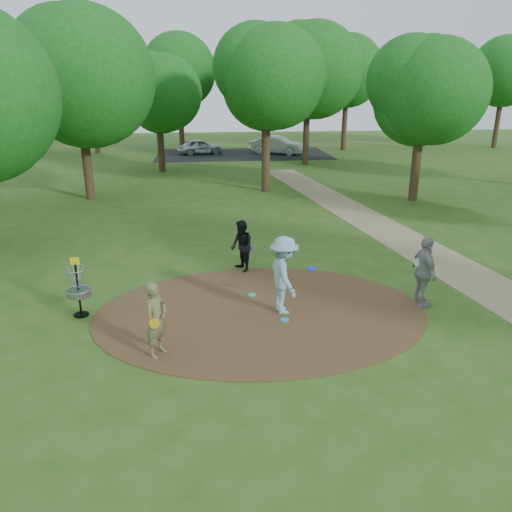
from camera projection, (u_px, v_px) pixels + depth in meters
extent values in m
plane|color=#2D5119|center=(261.00, 312.00, 12.67)|extent=(100.00, 100.00, 0.00)
cylinder|color=#47301C|center=(261.00, 312.00, 12.66)|extent=(8.40, 8.40, 0.02)
cube|color=#8C7A5B|center=(465.00, 274.00, 15.20)|extent=(7.55, 39.89, 0.01)
cube|color=black|center=(243.00, 154.00, 41.05)|extent=(14.00, 8.00, 0.01)
imported|color=#64663B|center=(156.00, 319.00, 10.42)|extent=(0.65, 0.72, 1.66)
cylinder|color=gold|center=(154.00, 323.00, 10.14)|extent=(0.22, 0.09, 0.22)
imported|color=#80ABBF|center=(284.00, 275.00, 12.37)|extent=(0.95, 1.39, 1.99)
cylinder|color=#0D28E2|center=(312.00, 268.00, 12.35)|extent=(0.30, 0.30, 0.08)
imported|color=black|center=(242.00, 246.00, 15.22)|extent=(0.83, 0.93, 1.59)
cylinder|color=#0C2BCF|center=(248.00, 249.00, 15.30)|extent=(0.23, 0.08, 0.22)
imported|color=#939496|center=(424.00, 272.00, 12.78)|extent=(0.53, 1.12, 1.87)
cylinder|color=white|center=(418.00, 262.00, 12.69)|extent=(0.23, 0.09, 0.22)
cylinder|color=#1CC5E1|center=(252.00, 295.00, 13.64)|extent=(0.22, 0.22, 0.02)
cylinder|color=#0D9FEA|center=(285.00, 320.00, 12.19)|extent=(0.22, 0.22, 0.02)
imported|color=#B7BCBF|center=(200.00, 147.00, 40.86)|extent=(3.86, 2.31, 1.23)
imported|color=#9C9FA3|center=(277.00, 145.00, 40.75)|extent=(4.61, 3.27, 1.44)
cylinder|color=black|center=(78.00, 291.00, 12.27)|extent=(0.05, 0.05, 1.35)
cylinder|color=black|center=(81.00, 315.00, 12.49)|extent=(0.36, 0.36, 0.04)
cylinder|color=gray|center=(79.00, 293.00, 12.29)|extent=(0.60, 0.60, 0.16)
torus|color=gray|center=(78.00, 290.00, 12.27)|extent=(0.63, 0.63, 0.03)
torus|color=gray|center=(76.00, 269.00, 12.09)|extent=(0.58, 0.58, 0.02)
cube|color=yellow|center=(75.00, 261.00, 12.02)|extent=(0.22, 0.02, 0.18)
cylinder|color=#332316|center=(87.00, 161.00, 24.49)|extent=(0.44, 0.44, 3.80)
sphere|color=#144E15|center=(78.00, 82.00, 23.29)|extent=(6.45, 6.45, 6.45)
cylinder|color=#332316|center=(266.00, 152.00, 26.28)|extent=(0.44, 0.44, 4.18)
sphere|color=#144E15|center=(266.00, 82.00, 25.13)|extent=(5.13, 5.13, 5.13)
cylinder|color=#332316|center=(416.00, 164.00, 24.26)|extent=(0.44, 0.44, 3.61)
sphere|color=#144E15|center=(423.00, 96.00, 23.23)|extent=(4.86, 4.86, 4.86)
cylinder|color=#332316|center=(161.00, 145.00, 32.37)|extent=(0.44, 0.44, 3.42)
sphere|color=#144E15|center=(158.00, 96.00, 31.39)|extent=(4.77, 4.77, 4.77)
cylinder|color=#332316|center=(306.00, 133.00, 35.10)|extent=(0.44, 0.44, 4.37)
sphere|color=#144E15|center=(308.00, 74.00, 33.81)|extent=(6.38, 6.38, 6.38)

